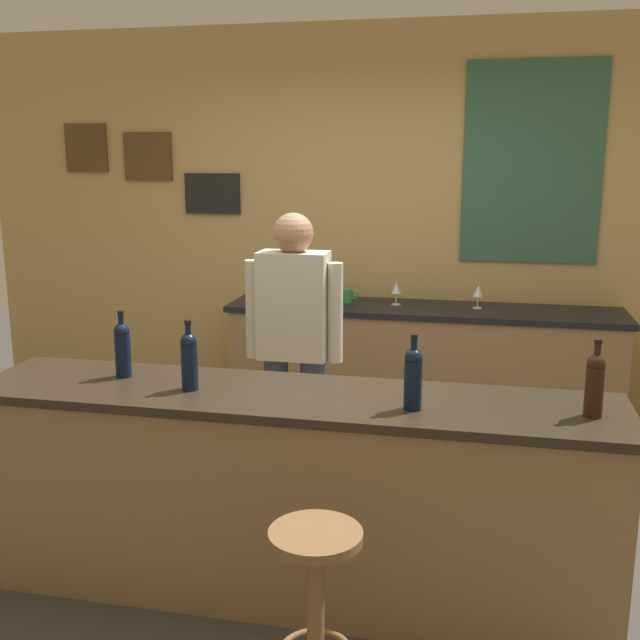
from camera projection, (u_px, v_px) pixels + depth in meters
name	position (u px, v px, depth m)	size (l,w,h in m)	color
ground_plane	(311.00, 544.00, 3.75)	(10.00, 10.00, 0.00)	#423D38
back_wall	(375.00, 224.00, 5.38)	(6.00, 0.09, 2.80)	tan
bar_counter	(291.00, 493.00, 3.27)	(2.78, 0.60, 0.92)	olive
side_counter	(421.00, 371.00, 5.15)	(2.64, 0.56, 0.90)	olive
bartender	(294.00, 343.00, 3.93)	(0.52, 0.21, 1.62)	#384766
bar_stool	(316.00, 590.00, 2.55)	(0.32, 0.32, 0.68)	brown
wine_bottle_a	(123.00, 348.00, 3.38)	(0.07, 0.07, 0.31)	black
wine_bottle_b	(189.00, 359.00, 3.19)	(0.07, 0.07, 0.31)	black
wine_bottle_c	(413.00, 376.00, 2.94)	(0.07, 0.07, 0.31)	black
wine_bottle_d	(595.00, 383.00, 2.86)	(0.07, 0.07, 0.31)	black
wine_glass_a	(254.00, 282.00, 5.36)	(0.07, 0.07, 0.16)	silver
wine_glass_b	(287.00, 285.00, 5.24)	(0.07, 0.07, 0.16)	silver
wine_glass_c	(298.00, 286.00, 5.22)	(0.07, 0.07, 0.16)	silver
wine_glass_d	(396.00, 289.00, 5.10)	(0.07, 0.07, 0.16)	silver
wine_glass_e	(478.00, 292.00, 4.98)	(0.07, 0.07, 0.16)	silver
coffee_mug	(347.00, 296.00, 5.19)	(0.12, 0.08, 0.09)	#338C4C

